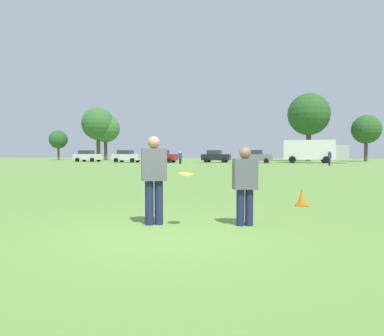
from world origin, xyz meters
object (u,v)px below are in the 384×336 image
at_px(parked_car_near_left, 88,156).
at_px(bystander_far_jogger, 330,157).
at_px(traffic_cone, 302,197).
at_px(player_thrower, 154,175).
at_px(parked_car_mid_left, 127,156).
at_px(frisbee, 186,174).
at_px(player_defender, 245,182).
at_px(box_truck, 313,150).
at_px(parked_car_center, 162,156).
at_px(parked_car_near_right, 257,156).
at_px(bystander_sideline_watcher, 180,157).
at_px(parked_car_mid_right, 216,156).

bearing_deg(parked_car_near_left, bystander_far_jogger, -16.20).
xyz_separation_m(traffic_cone, bystander_far_jogger, (5.43, 32.63, 0.74)).
relative_size(player_thrower, parked_car_mid_left, 0.40).
relative_size(frisbee, traffic_cone, 0.57).
height_order(player_defender, box_truck, box_truck).
xyz_separation_m(parked_car_center, bystander_far_jogger, (21.85, -8.16, 0.04)).
bearing_deg(parked_car_near_right, parked_car_mid_left, -176.74).
bearing_deg(parked_car_center, bystander_far_jogger, -20.47).
distance_m(traffic_cone, bystander_far_jogger, 33.09).
xyz_separation_m(frisbee, parked_car_center, (-14.06, 44.17, -0.08)).
relative_size(parked_car_center, bystander_sideline_watcher, 2.71).
distance_m(player_defender, parked_car_near_left, 53.67).
height_order(parked_car_mid_right, bystander_far_jogger, parked_car_mid_right).
distance_m(player_thrower, parked_car_near_right, 45.24).
bearing_deg(frisbee, traffic_cone, 55.16).
bearing_deg(frisbee, parked_car_near_right, 90.72).
height_order(parked_car_near_right, bystander_far_jogger, parked_car_near_right).
bearing_deg(parked_car_near_right, parked_car_mid_right, 167.55).
bearing_deg(bystander_far_jogger, box_truck, 93.26).
bearing_deg(parked_car_mid_left, parked_car_near_right, 3.26).
relative_size(parked_car_near_left, parked_car_mid_left, 1.00).
height_order(traffic_cone, bystander_sideline_watcher, bystander_sideline_watcher).
bearing_deg(player_defender, parked_car_near_right, 92.09).
distance_m(player_thrower, parked_car_center, 46.02).
height_order(player_thrower, box_truck, box_truck).
height_order(frisbee, parked_car_near_left, parked_car_near_left).
relative_size(player_thrower, bystander_sideline_watcher, 1.09).
height_order(bystander_sideline_watcher, bystander_far_jogger, bystander_far_jogger).
height_order(traffic_cone, parked_car_center, parked_car_center).
xyz_separation_m(frisbee, parked_car_mid_right, (-6.61, 46.72, -0.08)).
relative_size(player_thrower, box_truck, 0.20).
distance_m(box_truck, bystander_sideline_watcher, 18.87).
bearing_deg(traffic_cone, parked_car_mid_right, 101.69).
relative_size(frisbee, parked_car_mid_left, 0.06).
xyz_separation_m(player_defender, traffic_cone, (1.28, 2.96, -0.62)).
bearing_deg(frisbee, box_truck, 81.24).
distance_m(player_thrower, traffic_cone, 4.50).
xyz_separation_m(parked_car_mid_right, box_truck, (13.79, -0.09, 0.83)).
height_order(parked_car_mid_right, box_truck, box_truck).
distance_m(parked_car_near_left, parked_car_center, 13.14).
bearing_deg(traffic_cone, parked_car_mid_left, 118.32).
xyz_separation_m(parked_car_near_right, bystander_sideline_watcher, (-9.48, -6.41, -0.03)).
bearing_deg(parked_car_mid_right, parked_car_near_left, -178.39).
xyz_separation_m(player_thrower, player_defender, (1.74, 0.29, -0.13)).
xyz_separation_m(player_thrower, frisbee, (0.67, -0.14, 0.03)).
height_order(frisbee, parked_car_center, parked_car_center).
relative_size(player_defender, parked_car_near_left, 0.35).
bearing_deg(parked_car_mid_left, frisbee, -66.03).
distance_m(parked_car_near_left, bystander_sideline_watcher, 18.45).
relative_size(parked_car_center, parked_car_mid_right, 1.00).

